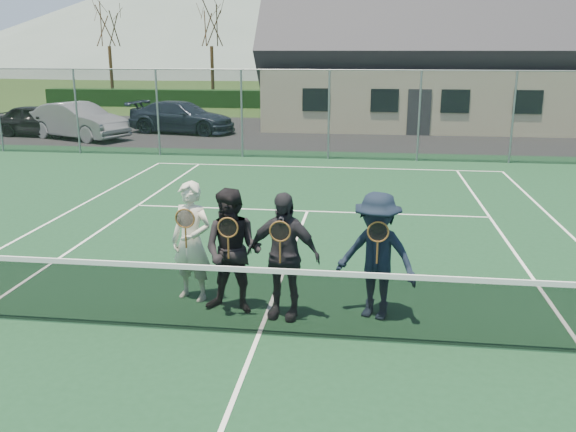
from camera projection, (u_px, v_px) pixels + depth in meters
name	position (u px, v px, depth m)	size (l,w,h in m)	color
ground	(338.00, 134.00, 27.18)	(220.00, 220.00, 0.00)	#274217
court_surface	(259.00, 335.00, 8.06)	(30.00, 30.00, 0.02)	#14381E
tarmac_carpark	(250.00, 132.00, 27.68)	(40.00, 12.00, 0.01)	black
hedge_row	(348.00, 100.00, 38.51)	(40.00, 1.20, 1.10)	black
hill_west	(210.00, 15.00, 99.64)	(110.00, 110.00, 18.00)	slate
car_a	(40.00, 120.00, 26.38)	(1.60, 3.99, 1.36)	black
car_b	(78.00, 121.00, 25.50)	(1.60, 4.60, 1.51)	gray
car_c	(182.00, 117.00, 27.36)	(1.97, 4.86, 1.41)	#192132
court_markings	(259.00, 334.00, 8.05)	(11.03, 23.83, 0.01)	white
tennis_net	(258.00, 298.00, 7.92)	(11.68, 0.08, 1.10)	slate
perimeter_fence	(329.00, 115.00, 20.56)	(30.07, 0.07, 3.02)	slate
clubhouse	(427.00, 42.00, 29.44)	(15.60, 8.20, 7.70)	beige
tree_a	(107.00, 16.00, 40.09)	(3.20, 3.20, 7.77)	#3C2615
tree_b	(211.00, 15.00, 39.21)	(3.20, 3.20, 7.77)	#362313
tree_c	(383.00, 14.00, 37.82)	(3.20, 3.20, 7.77)	#382314
tree_d	(551.00, 12.00, 36.56)	(3.20, 3.20, 7.77)	#331D12
player_a	(192.00, 241.00, 9.01)	(0.75, 0.61, 1.80)	beige
player_b	(233.00, 251.00, 8.57)	(0.96, 0.79, 1.80)	black
player_c	(283.00, 256.00, 8.40)	(1.12, 0.62, 1.80)	#252429
player_d	(377.00, 256.00, 8.37)	(1.33, 1.04, 1.80)	black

